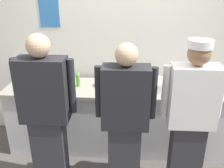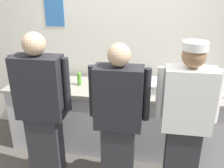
{
  "view_description": "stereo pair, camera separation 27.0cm",
  "coord_description": "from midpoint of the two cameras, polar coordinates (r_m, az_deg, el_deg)",
  "views": [
    {
      "loc": [
        0.09,
        -2.55,
        2.13
      ],
      "look_at": [
        -0.09,
        0.3,
        0.95
      ],
      "focal_mm": 39.74,
      "sensor_mm": 36.0,
      "label": 1
    },
    {
      "loc": [
        0.36,
        -2.52,
        2.13
      ],
      "look_at": [
        -0.09,
        0.3,
        0.95
      ],
      "focal_mm": 39.74,
      "sensor_mm": 36.0,
      "label": 2
    }
  ],
  "objects": [
    {
      "name": "plate_stack_front",
      "position": [
        3.25,
        -12.59,
        -0.01
      ],
      "size": [
        0.22,
        0.22,
        0.06
      ],
      "color": "white",
      "rests_on": "prep_counter"
    },
    {
      "name": "sheet_tray",
      "position": [
        3.22,
        21.75,
        -1.67
      ],
      "size": [
        0.54,
        0.34,
        0.02
      ],
      "primitive_type": "cube",
      "rotation": [
        0.0,
        0.0,
        0.08
      ],
      "color": "#B7BABF",
      "rests_on": "prep_counter"
    },
    {
      "name": "wall_back",
      "position": [
        3.4,
        5.23,
        10.95
      ],
      "size": [
        4.56,
        0.11,
        2.9
      ],
      "color": "silver",
      "rests_on": "ground"
    },
    {
      "name": "squeeze_bottle_primary",
      "position": [
        3.19,
        -5.16,
        1.29
      ],
      "size": [
        0.05,
        0.05,
        0.19
      ],
      "color": "#56A333",
      "rests_on": "prep_counter"
    },
    {
      "name": "ground_plane",
      "position": [
        3.31,
        3.26,
        -17.49
      ],
      "size": [
        9.0,
        9.0,
        0.0
      ],
      "primitive_type": "plane",
      "color": "#514C47"
    },
    {
      "name": "ramekin_green_sauce",
      "position": [
        3.35,
        -17.02,
        0.02
      ],
      "size": [
        0.09,
        0.09,
        0.04
      ],
      "color": "white",
      "rests_on": "prep_counter"
    },
    {
      "name": "prep_counter",
      "position": [
        3.34,
        4.05,
        -7.88
      ],
      "size": [
        2.91,
        0.64,
        0.88
      ],
      "color": "silver",
      "rests_on": "ground"
    },
    {
      "name": "ramekin_orange_sauce",
      "position": [
        3.5,
        -12.04,
        1.63
      ],
      "size": [
        0.08,
        0.08,
        0.05
      ],
      "color": "white",
      "rests_on": "prep_counter"
    },
    {
      "name": "plate_stack_rear",
      "position": [
        3.19,
        0.26,
        0.05
      ],
      "size": [
        0.19,
        0.19,
        0.05
      ],
      "color": "white",
      "rests_on": "prep_counter"
    },
    {
      "name": "chef_center",
      "position": [
        2.48,
        4.62,
        -8.2
      ],
      "size": [
        0.6,
        0.24,
        1.63
      ],
      "color": "#2D2D33",
      "rests_on": "ground"
    },
    {
      "name": "mixing_bowl_steel",
      "position": [
        3.14,
        12.11,
        -0.35
      ],
      "size": [
        0.38,
        0.38,
        0.11
      ],
      "primitive_type": "cylinder",
      "color": "#B7BABF",
      "rests_on": "prep_counter"
    },
    {
      "name": "chef_near_left",
      "position": [
        2.64,
        -13.04,
        -5.77
      ],
      "size": [
        0.62,
        0.24,
        1.7
      ],
      "color": "#2D2D33",
      "rests_on": "ground"
    },
    {
      "name": "chef_far_right",
      "position": [
        2.57,
        19.53,
        -7.88
      ],
      "size": [
        0.6,
        0.24,
        1.66
      ],
      "color": "#2D2D33",
      "rests_on": "ground"
    },
    {
      "name": "ramekin_red_sauce",
      "position": [
        3.16,
        -9.44,
        -0.49
      ],
      "size": [
        0.11,
        0.11,
        0.04
      ],
      "color": "white",
      "rests_on": "prep_counter"
    }
  ]
}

